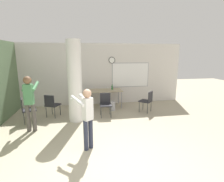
# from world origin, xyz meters

# --- Properties ---
(ground_plane) EXTENTS (24.00, 24.00, 0.00)m
(ground_plane) POSITION_xyz_m (0.00, 0.00, 0.00)
(ground_plane) COLOR #ADA389
(wall_back) EXTENTS (8.00, 0.15, 2.80)m
(wall_back) POSITION_xyz_m (0.03, 5.06, 1.40)
(wall_back) COLOR silver
(wall_back) RESTS_ON ground_plane
(support_pillar) EXTENTS (0.48, 0.48, 2.80)m
(support_pillar) POSITION_xyz_m (-0.99, 2.98, 1.40)
(support_pillar) COLOR white
(support_pillar) RESTS_ON ground_plane
(folding_table) EXTENTS (1.61, 0.78, 0.76)m
(folding_table) POSITION_xyz_m (0.19, 4.48, 0.71)
(folding_table) COLOR tan
(folding_table) RESTS_ON ground_plane
(bottle_on_table) EXTENTS (0.07, 0.07, 0.24)m
(bottle_on_table) POSITION_xyz_m (0.59, 4.54, 0.85)
(bottle_on_table) COLOR #1E6B2D
(bottle_on_table) RESTS_ON folding_table
(waste_bin) EXTENTS (0.25, 0.25, 0.37)m
(waste_bin) POSITION_xyz_m (0.48, 3.91, 0.19)
(waste_bin) COLOR #B2B2B7
(waste_bin) RESTS_ON ground_plane
(chair_by_left_wall) EXTENTS (0.56, 0.56, 0.87)m
(chair_by_left_wall) POSITION_xyz_m (-2.63, 3.06, 0.51)
(chair_by_left_wall) COLOR #232328
(chair_by_left_wall) RESTS_ON ground_plane
(chair_table_front) EXTENTS (0.47, 0.47, 0.87)m
(chair_table_front) POSITION_xyz_m (0.11, 3.28, 0.51)
(chair_table_front) COLOR #232328
(chair_table_front) RESTS_ON ground_plane
(chair_table_left) EXTENTS (0.62, 0.62, 0.87)m
(chair_table_left) POSITION_xyz_m (-0.88, 3.97, 0.51)
(chair_table_left) COLOR #232328
(chair_table_left) RESTS_ON ground_plane
(chair_mid_room) EXTENTS (0.62, 0.62, 0.87)m
(chair_mid_room) POSITION_xyz_m (1.82, 3.43, 0.51)
(chair_mid_room) COLOR #232328
(chair_mid_room) RESTS_ON ground_plane
(chair_near_pillar) EXTENTS (0.59, 0.59, 0.87)m
(chair_near_pillar) POSITION_xyz_m (-1.88, 3.49, 0.51)
(chair_near_pillar) COLOR #232328
(chair_near_pillar) RESTS_ON ground_plane
(person_playing_front) EXTENTS (0.56, 0.60, 1.52)m
(person_playing_front) POSITION_xyz_m (-0.66, 1.00, 0.90)
(person_playing_front) COLOR #2D3347
(person_playing_front) RESTS_ON ground_plane
(person_watching_back) EXTENTS (0.39, 0.63, 1.69)m
(person_watching_back) POSITION_xyz_m (-2.31, 2.35, 1.00)
(person_watching_back) COLOR #514C47
(person_watching_back) RESTS_ON ground_plane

